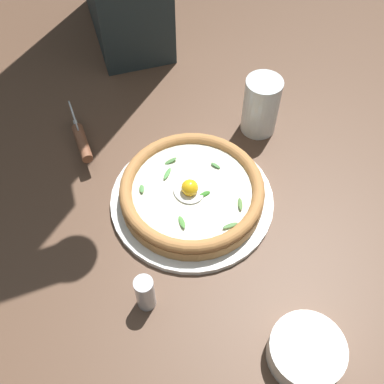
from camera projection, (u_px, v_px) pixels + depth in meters
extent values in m
cube|color=brown|center=(182.00, 197.00, 0.93)|extent=(2.40, 2.40, 0.03)
cylinder|color=white|center=(192.00, 200.00, 0.90)|extent=(0.32, 0.32, 0.01)
cylinder|color=#B47E45|center=(192.00, 194.00, 0.88)|extent=(0.27, 0.27, 0.03)
torus|color=#B77941|center=(192.00, 188.00, 0.87)|extent=(0.27, 0.27, 0.02)
cylinder|color=#ECE7C8|center=(192.00, 190.00, 0.87)|extent=(0.23, 0.23, 0.00)
ellipsoid|color=white|center=(191.00, 189.00, 0.86)|extent=(0.06, 0.06, 0.01)
sphere|color=yellow|center=(192.00, 187.00, 0.85)|extent=(0.03, 0.03, 0.03)
ellipsoid|color=#2A6E1D|center=(203.00, 194.00, 0.86)|extent=(0.01, 0.03, 0.01)
ellipsoid|color=#437C3D|center=(215.00, 164.00, 0.90)|extent=(0.02, 0.02, 0.01)
ellipsoid|color=#518744|center=(169.00, 161.00, 0.90)|extent=(0.01, 0.03, 0.01)
ellipsoid|color=#4F8C49|center=(142.00, 189.00, 0.86)|extent=(0.02, 0.02, 0.01)
ellipsoid|color=#517938|center=(240.00, 204.00, 0.84)|extent=(0.03, 0.02, 0.01)
ellipsoid|color=#519449|center=(167.00, 174.00, 0.89)|extent=(0.03, 0.03, 0.01)
ellipsoid|color=#4D7B40|center=(230.00, 225.00, 0.82)|extent=(0.01, 0.03, 0.01)
ellipsoid|color=#4F8F3E|center=(182.00, 222.00, 0.82)|extent=(0.03, 0.01, 0.01)
cylinder|color=white|center=(306.00, 352.00, 0.71)|extent=(0.12, 0.12, 0.04)
cylinder|color=silver|center=(75.00, 121.00, 0.97)|extent=(0.09, 0.01, 0.09)
cylinder|color=silver|center=(76.00, 124.00, 0.96)|extent=(0.02, 0.01, 0.01)
cylinder|color=brown|center=(82.00, 143.00, 0.93)|extent=(0.09, 0.03, 0.02)
cylinder|color=silver|center=(261.00, 106.00, 0.96)|extent=(0.08, 0.08, 0.13)
cylinder|color=#AC312B|center=(259.00, 117.00, 0.99)|extent=(0.07, 0.07, 0.07)
cylinder|color=silver|center=(145.00, 293.00, 0.75)|extent=(0.03, 0.03, 0.08)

